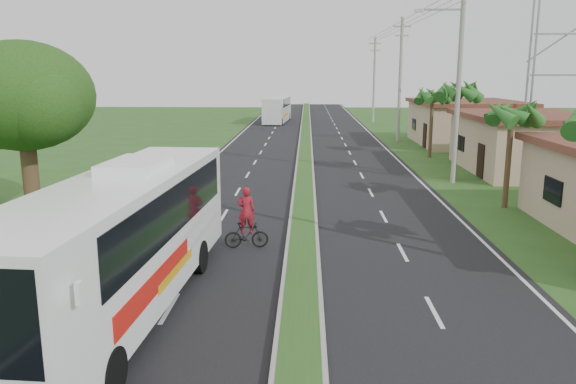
{
  "coord_description": "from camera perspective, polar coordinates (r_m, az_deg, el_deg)",
  "views": [
    {
      "loc": [
        0.13,
        -13.85,
        6.15
      ],
      "look_at": [
        -0.56,
        6.63,
        1.8
      ],
      "focal_mm": 35.0,
      "sensor_mm": 36.0,
      "label": 1
    }
  ],
  "objects": [
    {
      "name": "palm_verge_b",
      "position": [
        27.52,
        21.8,
        7.41
      ],
      "size": [
        2.4,
        2.4,
        5.05
      ],
      "color": "#473321",
      "rests_on": "ground"
    },
    {
      "name": "motorcyclist",
      "position": [
        20.04,
        -4.25,
        -3.45
      ],
      "size": [
        1.6,
        0.62,
        2.23
      ],
      "rotation": [
        0.0,
        0.0,
        0.12
      ],
      "color": "black",
      "rests_on": "ground"
    },
    {
      "name": "coach_bus_far",
      "position": [
        71.95,
        -1.09,
        8.52
      ],
      "size": [
        3.14,
        10.95,
        3.15
      ],
      "rotation": [
        0.0,
        0.0,
        -0.07
      ],
      "color": "silver",
      "rests_on": "ground"
    },
    {
      "name": "shop_far",
      "position": [
        51.91,
        17.55,
        6.78
      ],
      "size": [
        8.6,
        11.6,
        3.82
      ],
      "color": "tan",
      "rests_on": "ground"
    },
    {
      "name": "shade_tree",
      "position": [
        26.84,
        -25.5,
        8.44
      ],
      "size": [
        6.3,
        6.0,
        7.54
      ],
      "color": "#473321",
      "rests_on": "ground"
    },
    {
      "name": "ground",
      "position": [
        15.15,
        1.3,
        -11.97
      ],
      "size": [
        180.0,
        180.0,
        0.0
      ],
      "primitive_type": "plane",
      "color": "#2A4E1C",
      "rests_on": "ground"
    },
    {
      "name": "shop_mid",
      "position": [
        38.68,
        23.01,
        4.67
      ],
      "size": [
        7.6,
        10.6,
        3.67
      ],
      "color": "tan",
      "rests_on": "ground"
    },
    {
      "name": "palm_verge_c",
      "position": [
        33.99,
        16.96,
        9.75
      ],
      "size": [
        2.4,
        2.4,
        5.85
      ],
      "color": "#473321",
      "rests_on": "ground"
    },
    {
      "name": "road_asphalt",
      "position": [
        34.4,
        1.68,
        1.7
      ],
      "size": [
        14.0,
        160.0,
        0.02
      ],
      "primitive_type": "cube",
      "color": "black",
      "rests_on": "ground"
    },
    {
      "name": "coach_bus_main",
      "position": [
        14.9,
        -16.38,
        -4.17
      ],
      "size": [
        3.18,
        12.11,
        3.87
      ],
      "rotation": [
        0.0,
        0.0,
        -0.06
      ],
      "color": "white",
      "rests_on": "ground"
    },
    {
      "name": "utility_pole_c",
      "position": [
        52.52,
        11.32,
        11.25
      ],
      "size": [
        1.6,
        0.28,
        11.0
      ],
      "color": "gray",
      "rests_on": "ground"
    },
    {
      "name": "utility_pole_b",
      "position": [
        32.92,
        16.97,
        11.67
      ],
      "size": [
        3.2,
        0.28,
        12.0
      ],
      "color": "gray",
      "rests_on": "ground"
    },
    {
      "name": "palm_verge_d",
      "position": [
        42.87,
        14.48,
        9.48
      ],
      "size": [
        2.4,
        2.4,
        5.25
      ],
      "color": "#473321",
      "rests_on": "ground"
    },
    {
      "name": "lane_edge_left",
      "position": [
        35.07,
        -9.33,
        1.73
      ],
      "size": [
        0.12,
        160.0,
        0.01
      ],
      "primitive_type": "cube",
      "color": "silver",
      "rests_on": "ground"
    },
    {
      "name": "median_strip",
      "position": [
        34.38,
        1.68,
        1.86
      ],
      "size": [
        1.2,
        160.0,
        0.18
      ],
      "color": "gray",
      "rests_on": "ground"
    },
    {
      "name": "lane_edge_right",
      "position": [
        35.02,
        12.72,
        1.58
      ],
      "size": [
        0.12,
        160.0,
        0.01
      ],
      "primitive_type": "cube",
      "color": "silver",
      "rests_on": "ground"
    },
    {
      "name": "utility_pole_d",
      "position": [
        72.34,
        8.74,
        11.28
      ],
      "size": [
        1.6,
        0.28,
        10.5
      ],
      "color": "gray",
      "rests_on": "ground"
    }
  ]
}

